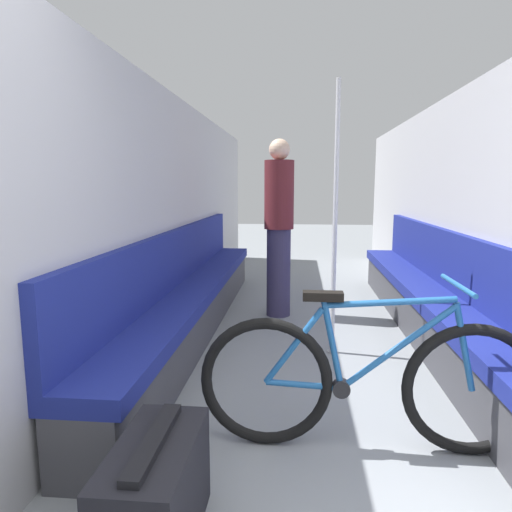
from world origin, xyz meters
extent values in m
cube|color=#B2B2B7|center=(-1.29, 2.98, 1.08)|extent=(0.10, 9.15, 2.16)
cube|color=#B2B2B7|center=(1.29, 2.98, 1.08)|extent=(0.10, 9.15, 2.16)
cube|color=#3D3D42|center=(-1.04, 3.11, 0.18)|extent=(0.35, 4.62, 0.37)
cube|color=navy|center=(-1.04, 3.11, 0.42)|extent=(0.41, 4.62, 0.10)
cube|color=navy|center=(-1.21, 3.11, 0.71)|extent=(0.07, 4.62, 0.49)
cube|color=#3D3D42|center=(1.04, 3.11, 0.18)|extent=(0.35, 4.62, 0.37)
cube|color=navy|center=(1.04, 3.11, 0.42)|extent=(0.41, 4.62, 0.10)
cube|color=navy|center=(1.21, 3.11, 0.71)|extent=(0.07, 4.62, 0.49)
torus|color=black|center=(-0.26, 1.31, 0.34)|extent=(0.69, 0.06, 0.69)
torus|color=black|center=(0.76, 1.31, 0.34)|extent=(0.69, 0.06, 0.69)
cylinder|color=#1E5693|center=(-0.07, 1.31, 0.33)|extent=(0.39, 0.03, 0.05)
cylinder|color=#1E5693|center=(-0.12, 1.31, 0.54)|extent=(0.31, 0.03, 0.42)
cylinder|color=#1E5693|center=(0.07, 1.31, 0.57)|extent=(0.13, 0.03, 0.49)
cylinder|color=#1E5693|center=(0.39, 1.31, 0.55)|extent=(0.56, 0.03, 0.47)
cylinder|color=#1E5693|center=(0.34, 1.31, 0.78)|extent=(0.64, 0.03, 0.08)
cylinder|color=#1E5693|center=(0.71, 1.31, 0.56)|extent=(0.13, 0.03, 0.45)
cylinder|color=black|center=(0.12, 1.31, 0.33)|extent=(0.09, 0.06, 0.09)
cube|color=black|center=(0.02, 1.31, 0.81)|extent=(0.20, 0.07, 0.04)
cylinder|color=#1E5693|center=(0.66, 1.31, 0.87)|extent=(0.02, 0.46, 0.02)
cylinder|color=gray|center=(0.18, 2.69, 0.01)|extent=(0.08, 0.08, 0.01)
cylinder|color=silver|center=(0.18, 2.69, 1.07)|extent=(0.04, 0.04, 2.14)
cylinder|color=#332D4C|center=(-0.31, 3.73, 0.45)|extent=(0.25, 0.25, 0.91)
cylinder|color=#5B1E23|center=(-0.31, 3.73, 1.25)|extent=(0.30, 0.30, 0.69)
sphere|color=beige|center=(-0.31, 3.73, 1.70)|extent=(0.21, 0.21, 0.21)
cube|color=black|center=(-0.62, 0.59, 0.21)|extent=(0.29, 0.60, 0.41)
cube|color=black|center=(-0.62, 0.59, 0.43)|extent=(0.07, 0.51, 0.03)
camera|label=1|loc=(-0.11, -0.91, 1.35)|focal=32.00mm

